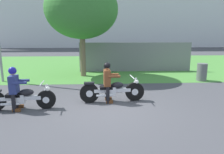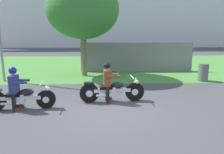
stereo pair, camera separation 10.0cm
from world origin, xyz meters
name	(u,v)px [view 1 (the left image)]	position (x,y,z in m)	size (l,w,h in m)	color
ground	(108,109)	(0.00, 0.00, 0.00)	(120.00, 120.00, 0.00)	#424247
grass_verge	(104,65)	(0.00, 9.34, 0.00)	(60.00, 12.00, 0.01)	#478438
motorcycle_lead	(113,91)	(0.19, 0.73, 0.40)	(2.29, 0.66, 0.89)	black
rider_lead	(108,79)	(0.02, 0.72, 0.83)	(0.57, 0.49, 1.42)	black
motorcycle_follow	(21,98)	(-2.73, 0.09, 0.38)	(2.14, 0.66, 0.86)	black
rider_follow	(14,85)	(-2.90, 0.08, 0.80)	(0.57, 0.49, 1.38)	black
tree_roadside	(82,10)	(-1.20, 5.32, 3.59)	(3.89, 3.89, 5.16)	brown
trash_can	(202,72)	(4.90, 3.78, 0.44)	(0.49, 0.49, 0.88)	#595E5B
fence_segment	(136,57)	(1.98, 6.59, 0.90)	(7.00, 0.06, 1.80)	slate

